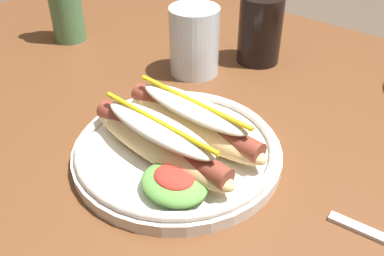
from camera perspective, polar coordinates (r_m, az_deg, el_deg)
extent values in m
cube|color=brown|center=(0.65, 7.62, 0.03)|extent=(1.46, 0.82, 0.04)
cylinder|color=brown|center=(1.41, -8.56, 3.15)|extent=(0.06, 0.06, 0.70)
cylinder|color=silver|center=(0.56, -1.95, -3.23)|extent=(0.27, 0.27, 0.02)
torus|color=silver|center=(0.55, -1.98, -2.26)|extent=(0.26, 0.26, 0.01)
ellipsoid|color=tan|center=(0.52, -4.28, -2.36)|extent=(0.23, 0.06, 0.04)
cylinder|color=brown|center=(0.52, -4.32, -1.68)|extent=(0.21, 0.04, 0.03)
ellipsoid|color=silver|center=(0.51, -4.41, -0.04)|extent=(0.17, 0.05, 0.02)
cylinder|color=yellow|center=(0.50, -4.46, 0.89)|extent=(0.18, 0.02, 0.01)
ellipsoid|color=tan|center=(0.56, 0.12, 0.44)|extent=(0.23, 0.06, 0.04)
cylinder|color=brown|center=(0.55, 0.12, 1.10)|extent=(0.21, 0.04, 0.03)
ellipsoid|color=silver|center=(0.54, 0.13, 2.68)|extent=(0.17, 0.05, 0.02)
cylinder|color=yellow|center=(0.54, 0.13, 3.58)|extent=(0.18, 0.02, 0.01)
ellipsoid|color=#5B9942|center=(0.48, -2.35, -7.34)|extent=(0.08, 0.07, 0.02)
ellipsoid|color=red|center=(0.48, -2.38, -6.45)|extent=(0.05, 0.04, 0.01)
cube|color=silver|center=(0.50, 22.24, -12.59)|extent=(0.09, 0.02, 0.00)
cylinder|color=black|center=(0.78, 8.95, 12.69)|extent=(0.08, 0.08, 0.12)
cylinder|color=silver|center=(0.73, 0.29, 11.38)|extent=(0.08, 0.08, 0.11)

